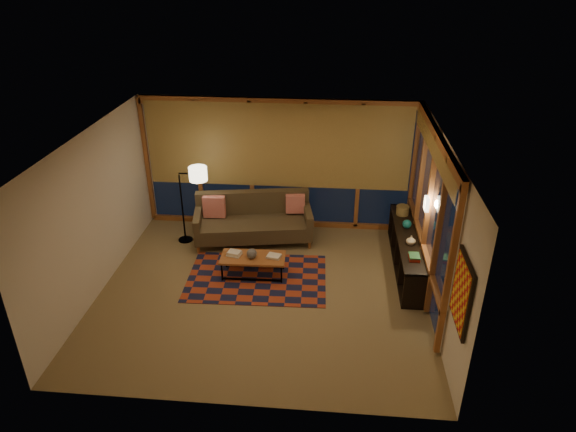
# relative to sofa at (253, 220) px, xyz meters

# --- Properties ---
(floor) EXTENTS (5.50, 5.00, 0.01)m
(floor) POSITION_rel_sofa_xyz_m (0.41, -1.69, -0.46)
(floor) COLOR #99865F
(floor) RESTS_ON ground
(ceiling) EXTENTS (5.50, 5.00, 0.01)m
(ceiling) POSITION_rel_sofa_xyz_m (0.41, -1.69, 2.24)
(ceiling) COLOR #F8E6CB
(ceiling) RESTS_ON walls
(walls) EXTENTS (5.51, 5.01, 2.70)m
(walls) POSITION_rel_sofa_xyz_m (0.41, -1.69, 0.89)
(walls) COLOR silver
(walls) RESTS_ON floor
(window_wall_back) EXTENTS (5.30, 0.16, 2.60)m
(window_wall_back) POSITION_rel_sofa_xyz_m (0.41, 0.74, 0.89)
(window_wall_back) COLOR brown
(window_wall_back) RESTS_ON walls
(window_wall_right) EXTENTS (0.16, 3.70, 2.60)m
(window_wall_right) POSITION_rel_sofa_xyz_m (3.09, -1.09, 0.89)
(window_wall_right) COLOR brown
(window_wall_right) RESTS_ON walls
(wall_art) EXTENTS (0.06, 0.74, 0.94)m
(wall_art) POSITION_rel_sofa_xyz_m (3.12, -3.54, 0.99)
(wall_art) COLOR red
(wall_art) RESTS_ON walls
(wall_sconce) EXTENTS (0.12, 0.18, 0.22)m
(wall_sconce) POSITION_rel_sofa_xyz_m (3.03, -1.24, 1.09)
(wall_sconce) COLOR #FFF0C5
(wall_sconce) RESTS_ON walls
(sofa) EXTENTS (2.38, 1.28, 0.92)m
(sofa) POSITION_rel_sofa_xyz_m (0.00, 0.00, 0.00)
(sofa) COLOR #473A28
(sofa) RESTS_ON floor
(pillow_left) EXTENTS (0.44, 0.16, 0.43)m
(pillow_left) POSITION_rel_sofa_xyz_m (-0.78, 0.06, 0.22)
(pillow_left) COLOR red
(pillow_left) RESTS_ON sofa
(pillow_right) EXTENTS (0.39, 0.16, 0.38)m
(pillow_right) POSITION_rel_sofa_xyz_m (0.80, 0.34, 0.19)
(pillow_right) COLOR red
(pillow_right) RESTS_ON sofa
(area_rug) EXTENTS (2.48, 1.69, 0.01)m
(area_rug) POSITION_rel_sofa_xyz_m (0.25, -1.31, -0.46)
(area_rug) COLOR #A63A1E
(area_rug) RESTS_ON floor
(coffee_table) EXTENTS (1.15, 0.55, 0.38)m
(coffee_table) POSITION_rel_sofa_xyz_m (0.18, -1.22, -0.27)
(coffee_table) COLOR brown
(coffee_table) RESTS_ON floor
(book_stack_a) EXTENTS (0.29, 0.25, 0.07)m
(book_stack_a) POSITION_rel_sofa_xyz_m (-0.16, -1.19, -0.05)
(book_stack_a) COLOR silver
(book_stack_a) RESTS_ON coffee_table
(book_stack_b) EXTENTS (0.29, 0.25, 0.05)m
(book_stack_b) POSITION_rel_sofa_xyz_m (0.55, -1.21, -0.06)
(book_stack_b) COLOR silver
(book_stack_b) RESTS_ON coffee_table
(ceramic_pot) EXTENTS (0.22, 0.22, 0.18)m
(ceramic_pot) POSITION_rel_sofa_xyz_m (0.16, -1.25, 0.01)
(ceramic_pot) COLOR black
(ceramic_pot) RESTS_ON coffee_table
(floor_lamp) EXTENTS (0.54, 0.37, 1.58)m
(floor_lamp) POSITION_rel_sofa_xyz_m (-1.37, -0.10, 0.33)
(floor_lamp) COLOR black
(floor_lamp) RESTS_ON floor
(bookshelf) EXTENTS (0.40, 2.59, 0.65)m
(bookshelf) POSITION_rel_sofa_xyz_m (2.90, -0.69, -0.14)
(bookshelf) COLOR black
(bookshelf) RESTS_ON floor
(basket) EXTENTS (0.26, 0.26, 0.18)m
(basket) POSITION_rel_sofa_xyz_m (2.88, 0.15, 0.28)
(basket) COLOR olive
(basket) RESTS_ON bookshelf
(teal_bowl) EXTENTS (0.20, 0.20, 0.17)m
(teal_bowl) POSITION_rel_sofa_xyz_m (2.90, -0.40, 0.27)
(teal_bowl) COLOR #14635F
(teal_bowl) RESTS_ON bookshelf
(vase) EXTENTS (0.20, 0.20, 0.17)m
(vase) POSITION_rel_sofa_xyz_m (2.90, -1.00, 0.27)
(vase) COLOR tan
(vase) RESTS_ON bookshelf
(shelf_book_stack) EXTENTS (0.23, 0.29, 0.07)m
(shelf_book_stack) POSITION_rel_sofa_xyz_m (2.90, -1.47, 0.22)
(shelf_book_stack) COLOR silver
(shelf_book_stack) RESTS_ON bookshelf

